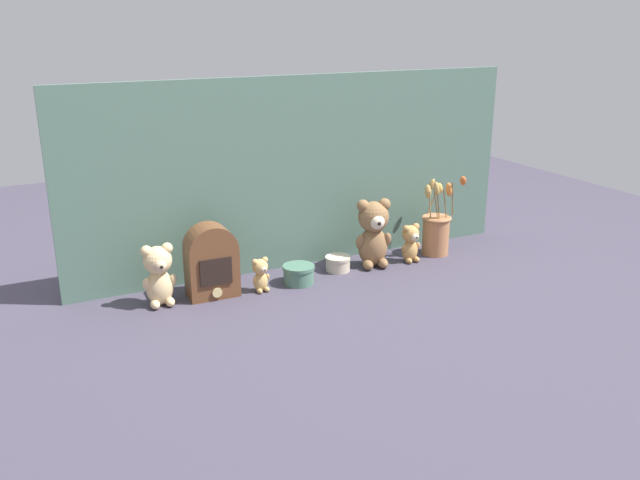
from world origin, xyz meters
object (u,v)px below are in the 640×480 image
at_px(teddy_bear_medium, 159,274).
at_px(teddy_bear_large, 373,232).
at_px(decorative_tin_tall, 299,274).
at_px(teddy_bear_small, 411,242).
at_px(teddy_bear_tiny, 261,274).
at_px(vintage_radio, 211,261).
at_px(flower_vase, 436,230).
at_px(decorative_tin_short, 338,263).

bearing_deg(teddy_bear_medium, teddy_bear_large, 0.20).
bearing_deg(decorative_tin_tall, teddy_bear_small, 1.45).
bearing_deg(teddy_bear_tiny, teddy_bear_small, 1.80).
xyz_separation_m(teddy_bear_tiny, decorative_tin_tall, (0.14, 0.01, -0.03)).
height_order(teddy_bear_small, teddy_bear_tiny, teddy_bear_small).
xyz_separation_m(teddy_bear_tiny, vintage_radio, (-0.16, 0.04, 0.06)).
distance_m(teddy_bear_small, flower_vase, 0.14).
xyz_separation_m(teddy_bear_large, teddy_bear_tiny, (-0.47, -0.04, -0.07)).
relative_size(teddy_bear_large, decorative_tin_short, 2.74).
bearing_deg(decorative_tin_tall, teddy_bear_large, 6.16).
bearing_deg(flower_vase, teddy_bear_large, -178.77).
relative_size(teddy_bear_small, flower_vase, 0.46).
distance_m(teddy_bear_large, vintage_radio, 0.62).
distance_m(flower_vase, decorative_tin_short, 0.44).
height_order(decorative_tin_tall, decorative_tin_short, decorative_tin_tall).
bearing_deg(vintage_radio, flower_vase, 0.73).
relative_size(teddy_bear_large, teddy_bear_tiny, 2.16).
bearing_deg(decorative_tin_short, decorative_tin_tall, -164.89).
xyz_separation_m(vintage_radio, decorative_tin_tall, (0.30, -0.03, -0.09)).
xyz_separation_m(teddy_bear_medium, vintage_radio, (0.18, -0.00, 0.02)).
height_order(teddy_bear_large, decorative_tin_tall, teddy_bear_large).
xyz_separation_m(teddy_bear_large, teddy_bear_small, (0.15, -0.02, -0.06)).
bearing_deg(decorative_tin_tall, teddy_bear_tiny, -177.06).
relative_size(teddy_bear_large, flower_vase, 0.80).
distance_m(teddy_bear_medium, teddy_bear_tiny, 0.34).
distance_m(teddy_bear_large, decorative_tin_tall, 0.34).
xyz_separation_m(teddy_bear_large, decorative_tin_tall, (-0.32, -0.03, -0.10)).
height_order(teddy_bear_medium, vintage_radio, vintage_radio).
relative_size(flower_vase, vintage_radio, 1.30).
xyz_separation_m(teddy_bear_large, flower_vase, (0.29, 0.01, -0.04)).
distance_m(teddy_bear_medium, decorative_tin_tall, 0.48).
bearing_deg(decorative_tin_short, teddy_bear_small, -7.24).
bearing_deg(flower_vase, teddy_bear_tiny, -176.34).
bearing_deg(vintage_radio, decorative_tin_short, 2.33).
xyz_separation_m(teddy_bear_medium, teddy_bear_small, (0.95, -0.02, -0.03)).
relative_size(teddy_bear_large, teddy_bear_small, 1.74).
bearing_deg(teddy_bear_medium, flower_vase, 0.47).
bearing_deg(flower_vase, vintage_radio, -179.27).
bearing_deg(teddy_bear_tiny, decorative_tin_short, 9.81).
xyz_separation_m(teddy_bear_small, flower_vase, (0.14, 0.03, 0.02)).
bearing_deg(teddy_bear_large, decorative_tin_tall, -173.84).
xyz_separation_m(decorative_tin_tall, decorative_tin_short, (0.18, 0.05, -0.01)).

